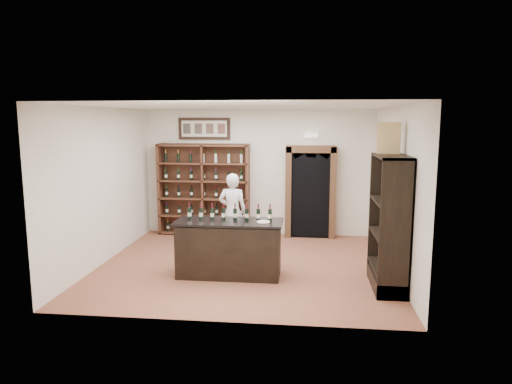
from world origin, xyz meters
The scene contains 22 objects.
floor centered at (0.00, 0.00, 0.00)m, with size 5.50×5.50×0.00m, color brown.
ceiling centered at (0.00, 0.00, 3.00)m, with size 5.50×5.50×0.00m, color white.
wall_back centered at (0.00, 2.50, 1.50)m, with size 5.50×0.04×3.00m, color white.
wall_left centered at (-2.75, 0.00, 1.50)m, with size 0.04×5.00×3.00m, color white.
wall_right centered at (2.75, 0.00, 1.50)m, with size 0.04×5.00×3.00m, color white.
wine_shelf centered at (-1.30, 2.33, 1.10)m, with size 2.20×0.38×2.20m.
framed_picture centered at (-1.30, 2.47, 2.55)m, with size 1.25×0.04×0.52m, color black.
arched_doorway centered at (1.25, 2.33, 1.14)m, with size 1.17×0.35×2.17m.
emergency_light centered at (1.25, 2.42, 2.40)m, with size 0.30×0.10×0.10m, color white.
tasting_counter centered at (-0.20, -0.60, 0.49)m, with size 1.88×0.78×1.00m.
counter_bottle_0 centered at (-0.92, -0.55, 1.11)m, with size 0.07×0.07×0.30m.
counter_bottle_1 centered at (-0.71, -0.55, 1.11)m, with size 0.07×0.07×0.30m.
counter_bottle_2 centered at (-0.51, -0.55, 1.11)m, with size 0.07×0.07×0.30m.
counter_bottle_3 centered at (-0.30, -0.55, 1.11)m, with size 0.07×0.07×0.30m.
counter_bottle_4 centered at (-0.10, -0.55, 1.11)m, with size 0.07×0.07×0.30m.
counter_bottle_5 centered at (0.11, -0.55, 1.11)m, with size 0.07×0.07×0.30m.
counter_bottle_6 centered at (0.31, -0.55, 1.11)m, with size 0.07×0.07×0.30m.
counter_bottle_7 centered at (0.52, -0.55, 1.11)m, with size 0.07×0.07×0.30m.
side_cabinet centered at (2.52, -0.90, 0.75)m, with size 0.48×1.20×2.20m.
shopkeeper centered at (-0.40, 1.05, 0.83)m, with size 0.60×0.40×1.65m, color silver.
plate centered at (0.42, -0.67, 1.01)m, with size 0.23×0.23×0.02m, color beige.
wine_crate centered at (2.48, -0.59, 2.46)m, with size 0.37×0.15×0.52m, color tan.
Camera 1 is at (1.12, -8.34, 2.75)m, focal length 32.00 mm.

